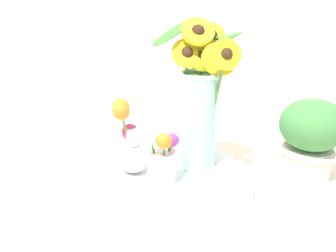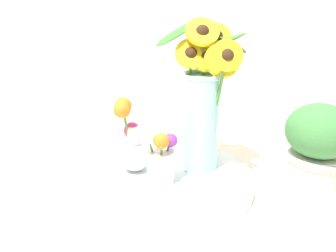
{
  "view_description": "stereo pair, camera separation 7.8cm",
  "coord_description": "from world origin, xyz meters",
  "px_view_note": "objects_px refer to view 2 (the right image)",
  "views": [
    {
      "loc": [
        -0.12,
        -0.63,
        0.44
      ],
      "look_at": [
        0.02,
        0.07,
        0.16
      ],
      "focal_mm": 35.0,
      "sensor_mm": 36.0,
      "label": 1
    },
    {
      "loc": [
        -0.04,
        -0.65,
        0.44
      ],
      "look_at": [
        0.02,
        0.07,
        0.16
      ],
      "focal_mm": 35.0,
      "sensor_mm": 36.0,
      "label": 2
    }
  ],
  "objects_px": {
    "mason_jar_sunflowers": "(202,103)",
    "vase_small_center": "(161,158)",
    "serving_tray": "(168,178)",
    "potted_plant": "(317,142)",
    "vase_bulb_right": "(132,142)"
  },
  "relations": [
    {
      "from": "serving_tray",
      "to": "mason_jar_sunflowers",
      "type": "distance_m",
      "value": 0.21
    },
    {
      "from": "vase_small_center",
      "to": "potted_plant",
      "type": "bearing_deg",
      "value": 0.07
    },
    {
      "from": "mason_jar_sunflowers",
      "to": "vase_small_center",
      "type": "distance_m",
      "value": 0.17
    },
    {
      "from": "vase_small_center",
      "to": "vase_bulb_right",
      "type": "xyz_separation_m",
      "value": [
        -0.07,
        0.07,
        0.01
      ]
    },
    {
      "from": "serving_tray",
      "to": "vase_small_center",
      "type": "height_order",
      "value": "vase_small_center"
    },
    {
      "from": "vase_small_center",
      "to": "mason_jar_sunflowers",
      "type": "bearing_deg",
      "value": 36.24
    },
    {
      "from": "serving_tray",
      "to": "vase_small_center",
      "type": "relative_size",
      "value": 2.95
    },
    {
      "from": "serving_tray",
      "to": "vase_small_center",
      "type": "distance_m",
      "value": 0.08
    },
    {
      "from": "serving_tray",
      "to": "mason_jar_sunflowers",
      "type": "relative_size",
      "value": 1.15
    },
    {
      "from": "mason_jar_sunflowers",
      "to": "potted_plant",
      "type": "bearing_deg",
      "value": -16.38
    },
    {
      "from": "serving_tray",
      "to": "vase_small_center",
      "type": "xyz_separation_m",
      "value": [
        -0.02,
        -0.03,
        0.07
      ]
    },
    {
      "from": "serving_tray",
      "to": "potted_plant",
      "type": "distance_m",
      "value": 0.38
    },
    {
      "from": "serving_tray",
      "to": "mason_jar_sunflowers",
      "type": "bearing_deg",
      "value": 28.15
    },
    {
      "from": "serving_tray",
      "to": "vase_bulb_right",
      "type": "bearing_deg",
      "value": 158.33
    },
    {
      "from": "mason_jar_sunflowers",
      "to": "vase_small_center",
      "type": "xyz_separation_m",
      "value": [
        -0.11,
        -0.08,
        -0.11
      ]
    }
  ]
}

